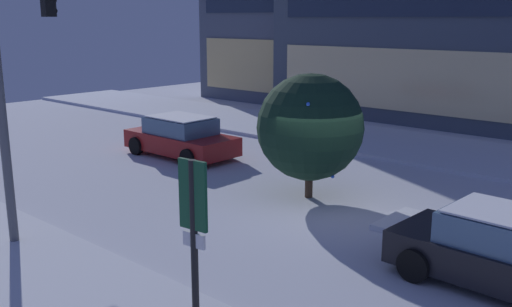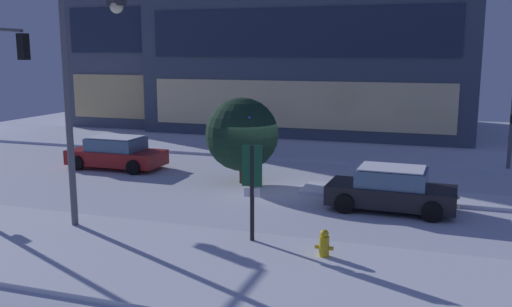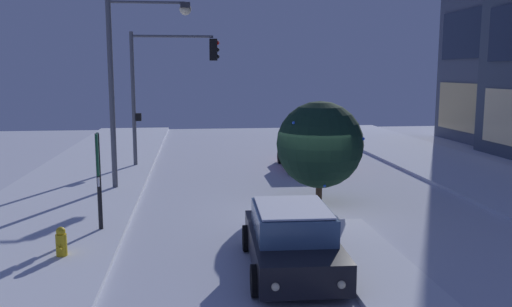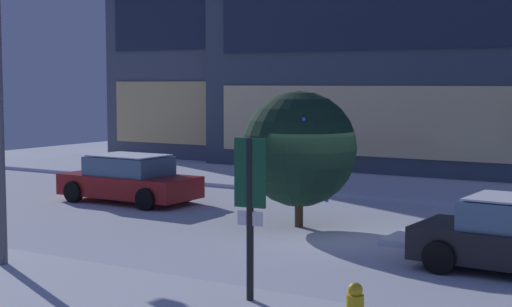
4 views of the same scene
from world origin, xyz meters
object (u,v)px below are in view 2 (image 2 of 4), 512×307
object	(u,v)px
street_lamp_arched	(85,72)
fire_hydrant	(324,246)
car_far	(116,153)
car_near	(391,190)
decorated_tree_median	(242,134)
parking_info_sign	(252,182)

from	to	relation	value
street_lamp_arched	fire_hydrant	world-z (taller)	street_lamp_arched
fire_hydrant	car_far	bearing A→B (deg)	143.97
car_near	street_lamp_arched	bearing A→B (deg)	-152.27
fire_hydrant	decorated_tree_median	xyz separation A→B (m)	(-4.98, 7.47, 1.62)
parking_info_sign	decorated_tree_median	xyz separation A→B (m)	(-2.83, 6.91, 0.23)
decorated_tree_median	car_near	bearing A→B (deg)	-18.86
car_near	decorated_tree_median	distance (m)	6.65
parking_info_sign	car_far	bearing A→B (deg)	44.43
street_lamp_arched	decorated_tree_median	distance (m)	7.47
fire_hydrant	parking_info_sign	world-z (taller)	parking_info_sign
car_near	street_lamp_arched	xyz separation A→B (m)	(-8.90, -4.30, 4.01)
parking_info_sign	decorated_tree_median	size ratio (longest dim) A/B	0.80
car_far	fire_hydrant	distance (m)	14.23
car_near	street_lamp_arched	size ratio (longest dim) A/B	0.61
street_lamp_arched	decorated_tree_median	xyz separation A→B (m)	(2.73, 6.41, -2.69)
street_lamp_arched	car_far	bearing A→B (deg)	27.61
street_lamp_arched	fire_hydrant	distance (m)	8.90
car_far	street_lamp_arched	xyz separation A→B (m)	(3.79, -7.31, 4.01)
car_near	decorated_tree_median	world-z (taller)	decorated_tree_median
fire_hydrant	parking_info_sign	distance (m)	2.62
street_lamp_arched	parking_info_sign	xyz separation A→B (m)	(5.56, -0.50, -2.92)
car_near	parking_info_sign	world-z (taller)	parking_info_sign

